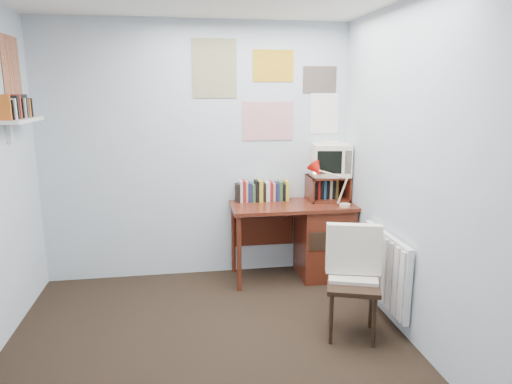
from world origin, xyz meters
The scene contains 13 objects.
ground centered at (0.00, 0.00, 0.00)m, with size 3.50×3.50×0.00m, color black.
back_wall centered at (0.00, 1.75, 1.25)m, with size 3.00×0.02×2.50m, color silver.
right_wall centered at (1.50, 0.00, 1.25)m, with size 0.02×3.50×2.50m, color silver.
desk centered at (1.17, 1.48, 0.41)m, with size 1.20×0.55×0.76m.
desk_chair centered at (1.09, 0.30, 0.41)m, with size 0.42×0.40×0.82m, color black.
desk_lamp centered at (1.37, 1.30, 0.95)m, with size 0.26×0.23×0.38m, color red.
tv_riser centered at (1.29, 1.59, 0.89)m, with size 0.40×0.30×0.25m, color #592114.
crt_tv centered at (1.32, 1.61, 1.18)m, with size 0.36×0.34×0.34m, color beige.
book_row centered at (0.66, 1.66, 0.87)m, with size 0.60×0.14×0.22m, color #592114.
radiator centered at (1.46, 0.55, 0.42)m, with size 0.09×0.80×0.60m, color white.
wall_shelf centered at (-1.40, 1.10, 1.62)m, with size 0.20×0.62×0.24m, color white.
posters_back centered at (0.70, 1.74, 1.85)m, with size 1.20×0.01×0.90m, color white.
posters_left centered at (-1.49, 1.10, 2.00)m, with size 0.01×0.70×0.60m, color white.
Camera 1 is at (-0.15, -2.74, 1.85)m, focal length 32.00 mm.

